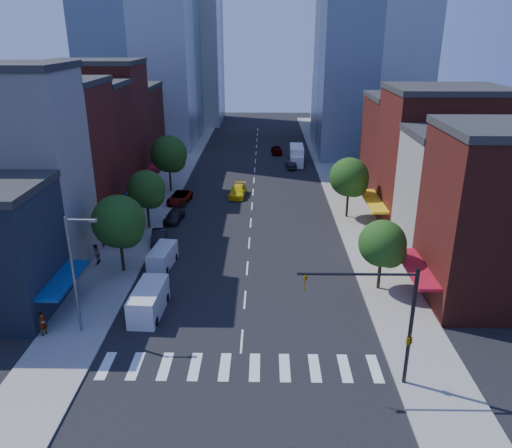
{
  "coord_description": "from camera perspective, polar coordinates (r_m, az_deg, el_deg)",
  "views": [
    {
      "loc": [
        1.56,
        -30.59,
        20.9
      ],
      "look_at": [
        0.85,
        10.66,
        5.0
      ],
      "focal_mm": 35.0,
      "sensor_mm": 36.0,
      "label": 1
    }
  ],
  "objects": [
    {
      "name": "ground",
      "position": [
        37.08,
        -1.64,
        -13.24
      ],
      "size": [
        220.0,
        220.0,
        0.0
      ],
      "primitive_type": "plane",
      "color": "black",
      "rests_on": "ground"
    },
    {
      "name": "sidewalk_left",
      "position": [
        74.93,
        -9.9,
        4.62
      ],
      "size": [
        5.0,
        120.0,
        0.15
      ],
      "primitive_type": "cube",
      "color": "gray",
      "rests_on": "ground"
    },
    {
      "name": "sidewalk_right",
      "position": [
        74.41,
        9.43,
        4.53
      ],
      "size": [
        5.0,
        120.0,
        0.15
      ],
      "primitive_type": "cube",
      "color": "gray",
      "rests_on": "ground"
    },
    {
      "name": "crosswalk",
      "position": [
        34.64,
        -1.87,
        -16.03
      ],
      "size": [
        19.0,
        3.0,
        0.01
      ],
      "primitive_type": "cube",
      "color": "silver",
      "rests_on": "ground"
    },
    {
      "name": "bldg_left_1",
      "position": [
        49.64,
        -26.19,
        5.02
      ],
      "size": [
        12.0,
        8.0,
        18.0
      ],
      "primitive_type": "cube",
      "color": "silver",
      "rests_on": "ground"
    },
    {
      "name": "bldg_left_2",
      "position": [
        57.32,
        -22.37,
        6.48
      ],
      "size": [
        12.0,
        9.0,
        16.0
      ],
      "primitive_type": "cube",
      "color": "maroon",
      "rests_on": "ground"
    },
    {
      "name": "bldg_left_3",
      "position": [
        65.11,
        -19.51,
        8.0
      ],
      "size": [
        12.0,
        8.0,
        15.0
      ],
      "primitive_type": "cube",
      "color": "#571D15",
      "rests_on": "ground"
    },
    {
      "name": "bldg_left_4",
      "position": [
        72.79,
        -17.38,
        10.33
      ],
      "size": [
        12.0,
        9.0,
        17.0
      ],
      "primitive_type": "cube",
      "color": "maroon",
      "rests_on": "ground"
    },
    {
      "name": "bldg_left_5",
      "position": [
        82.07,
        -15.23,
        10.25
      ],
      "size": [
        12.0,
        10.0,
        13.0
      ],
      "primitive_type": "cube",
      "color": "#571D15",
      "rests_on": "ground"
    },
    {
      "name": "bldg_right_0",
      "position": [
        44.12,
        27.06,
        0.32
      ],
      "size": [
        12.0,
        9.0,
        14.0
      ],
      "primitive_type": "cube",
      "color": "#571D15",
      "rests_on": "ground"
    },
    {
      "name": "bldg_right_1",
      "position": [
        51.75,
        23.03,
        2.62
      ],
      "size": [
        12.0,
        8.0,
        12.0
      ],
      "primitive_type": "cube",
      "color": "silver",
      "rests_on": "ground"
    },
    {
      "name": "bldg_right_2",
      "position": [
        59.48,
        20.18,
        6.76
      ],
      "size": [
        12.0,
        10.0,
        15.0
      ],
      "primitive_type": "cube",
      "color": "maroon",
      "rests_on": "ground"
    },
    {
      "name": "bldg_right_3",
      "position": [
        68.97,
        17.51,
        8.06
      ],
      "size": [
        12.0,
        10.0,
        13.0
      ],
      "primitive_type": "cube",
      "color": "#571D15",
      "rests_on": "ground"
    },
    {
      "name": "traffic_signal",
      "position": [
        32.11,
        16.29,
        -11.31
      ],
      "size": [
        7.24,
        2.24,
        8.0
      ],
      "color": "black",
      "rests_on": "sidewalk_right"
    },
    {
      "name": "streetlight",
      "position": [
        37.69,
        -19.96,
        -4.78
      ],
      "size": [
        2.25,
        0.25,
        9.0
      ],
      "color": "slate",
      "rests_on": "sidewalk_left"
    },
    {
      "name": "tree_left_near",
      "position": [
        46.34,
        -15.25,
        0.05
      ],
      "size": [
        4.8,
        4.8,
        7.3
      ],
      "color": "black",
      "rests_on": "sidewalk_left"
    },
    {
      "name": "tree_left_mid",
      "position": [
        56.5,
        -12.29,
        3.74
      ],
      "size": [
        4.2,
        4.2,
        6.65
      ],
      "color": "black",
      "rests_on": "sidewalk_left"
    },
    {
      "name": "tree_left_far",
      "position": [
        69.55,
        -9.83,
        7.72
      ],
      "size": [
        5.0,
        5.0,
        7.75
      ],
      "color": "black",
      "rests_on": "sidewalk_left"
    },
    {
      "name": "tree_right_near",
      "position": [
        43.18,
        14.43,
        -2.4
      ],
      "size": [
        4.0,
        4.0,
        6.2
      ],
      "color": "black",
      "rests_on": "sidewalk_right"
    },
    {
      "name": "tree_right_far",
      "position": [
        59.6,
        10.74,
        5.1
      ],
      "size": [
        4.6,
        4.6,
        7.2
      ],
      "color": "black",
      "rests_on": "sidewalk_right"
    },
    {
      "name": "parked_car_front",
      "position": [
        40.35,
        -12.31,
        -9.58
      ],
      "size": [
        2.03,
        4.03,
        1.32
      ],
      "primitive_type": "imported",
      "rotation": [
        0.0,
        0.0,
        0.12
      ],
      "color": "#9E9EA3",
      "rests_on": "ground"
    },
    {
      "name": "parked_car_second",
      "position": [
        53.55,
        -11.01,
        -1.5
      ],
      "size": [
        2.0,
        4.37,
        1.39
      ],
      "primitive_type": "imported",
      "rotation": [
        0.0,
        0.0,
        0.13
      ],
      "color": "black",
      "rests_on": "ground"
    },
    {
      "name": "parked_car_third",
      "position": [
        65.94,
        -8.73,
        3.01
      ],
      "size": [
        3.1,
        5.5,
        1.45
      ],
      "primitive_type": "imported",
      "rotation": [
        0.0,
        0.0,
        -0.14
      ],
      "color": "#999999",
      "rests_on": "ground"
    },
    {
      "name": "parked_car_rear",
      "position": [
        59.64,
        -9.32,
        0.92
      ],
      "size": [
        2.28,
        4.58,
        1.28
      ],
      "primitive_type": "imported",
      "rotation": [
        0.0,
        0.0,
        -0.12
      ],
      "color": "black",
      "rests_on": "ground"
    },
    {
      "name": "cargo_van_near",
      "position": [
        40.53,
        -12.22,
        -8.68
      ],
      "size": [
        2.37,
        5.36,
        2.24
      ],
      "rotation": [
        0.0,
        0.0,
        -0.05
      ],
      "color": "silver",
      "rests_on": "ground"
    },
    {
      "name": "cargo_van_far",
      "position": [
        48.21,
        -10.68,
        -3.78
      ],
      "size": [
        2.28,
        4.62,
        1.89
      ],
      "rotation": [
        0.0,
        0.0,
        -0.12
      ],
      "color": "silver",
      "rests_on": "ground"
    },
    {
      "name": "taxi",
      "position": [
        67.86,
        -2.09,
        3.77
      ],
      "size": [
        2.48,
        5.17,
        1.45
      ],
      "primitive_type": "imported",
      "rotation": [
        0.0,
        0.0,
        -0.09
      ],
      "color": "yellow",
      "rests_on": "ground"
    },
    {
      "name": "traffic_car_oncoming",
      "position": [
        82.4,
        3.99,
        6.79
      ],
      "size": [
        1.85,
        4.05,
        1.29
      ],
      "primitive_type": "imported",
      "rotation": [
        0.0,
        0.0,
        3.27
      ],
      "color": "black",
      "rests_on": "ground"
    },
    {
      "name": "traffic_car_far",
      "position": [
        92.59,
        2.37,
        8.5
      ],
      "size": [
        2.1,
        4.65,
        1.55
      ],
      "primitive_type": "imported",
      "rotation": [
        0.0,
        0.0,
        3.2
      ],
      "color": "#999999",
      "rests_on": "ground"
    },
    {
      "name": "box_truck",
      "position": [
        85.23,
        4.67,
        7.78
      ],
      "size": [
        2.43,
        7.37,
        2.95
      ],
      "rotation": [
        0.0,
        0.0,
        -0.03
      ],
      "color": "silver",
      "rests_on": "ground"
    },
    {
      "name": "pedestrian_near",
      "position": [
        40.14,
        -23.16,
        -10.41
      ],
      "size": [
        0.71,
        0.81,
        1.86
      ],
      "primitive_type": "imported",
      "rotation": [
        0.0,
        0.0,
        1.1
      ],
      "color": "#999999",
      "rests_on": "sidewalk_left"
    },
    {
      "name": "pedestrian_far",
      "position": [
        50.0,
        -17.83,
        -3.31
      ],
      "size": [
        0.75,
        0.95,
        1.94
      ],
      "primitive_type": "imported",
      "rotation": [
        0.0,
        0.0,
        -1.55
      ],
      "color": "#999999",
      "rests_on": "sidewalk_left"
    }
  ]
}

